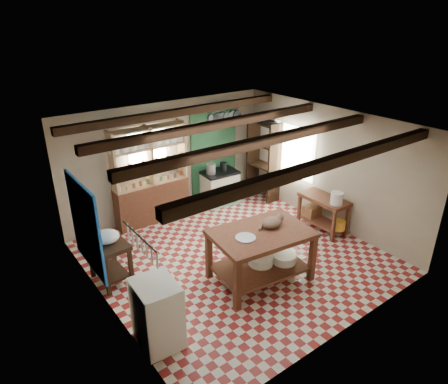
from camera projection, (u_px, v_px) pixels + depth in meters
floor at (235, 257)px, 7.74m from camera, size 5.00×5.00×0.02m
ceiling at (237, 126)px, 6.67m from camera, size 5.00×5.00×0.02m
wall_back at (168, 159)px, 9.03m from camera, size 5.00×0.04×2.60m
wall_front at (351, 259)px, 5.37m from camera, size 5.00×0.04×2.60m
wall_left at (102, 239)px, 5.84m from camera, size 0.04×5.00×2.60m
wall_right at (328, 167)px, 8.56m from camera, size 0.04×5.00×2.60m
ceiling_beams at (237, 133)px, 6.72m from camera, size 5.00×3.80×0.15m
blue_wall_patch at (85, 226)px, 6.60m from camera, size 0.04×1.40×1.60m
green_wall_patch at (214, 151)px, 9.71m from camera, size 1.30×0.04×2.30m
window_back at (147, 146)px, 8.58m from camera, size 0.90×0.02×0.80m
window_right at (294, 151)px, 9.24m from camera, size 0.02×1.30×1.20m
utensil_rail at (139, 244)px, 4.80m from camera, size 0.06×0.90×0.28m
pot_rack at (224, 117)px, 9.02m from camera, size 0.86×0.12×0.36m
shelving_unit at (151, 175)px, 8.68m from camera, size 1.70×0.34×2.20m
tall_rack at (263, 160)px, 9.89m from camera, size 0.40×0.86×2.00m
work_table at (260, 255)px, 6.95m from camera, size 1.79×1.31×0.94m
stove at (220, 187)px, 9.79m from camera, size 0.88×0.63×0.83m
prep_table at (110, 262)px, 6.90m from camera, size 0.57×0.80×0.79m
white_cabinet at (157, 314)px, 5.55m from camera, size 0.60×0.71×1.00m
right_counter at (323, 214)px, 8.58m from camera, size 0.55×1.07×0.76m
cat at (272, 222)px, 6.87m from camera, size 0.40×0.31×0.17m
steel_tray at (245, 238)px, 6.55m from camera, size 0.38×0.38×0.02m
basin_large at (261, 260)px, 7.07m from camera, size 0.49×0.49×0.15m
basin_small at (284, 258)px, 7.13m from camera, size 0.48×0.48×0.15m
kettle_left at (211, 169)px, 9.45m from camera, size 0.23×0.23×0.25m
kettle_right at (223, 167)px, 9.63m from camera, size 0.18×0.18×0.21m
enamel_bowl at (107, 237)px, 6.70m from camera, size 0.44×0.44×0.21m
white_bucket at (337, 198)px, 8.09m from camera, size 0.26×0.26×0.25m
wicker_basket at (312, 211)px, 8.82m from camera, size 0.36×0.29×0.25m
yellow_tub at (339, 225)px, 8.28m from camera, size 0.27×0.27×0.20m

